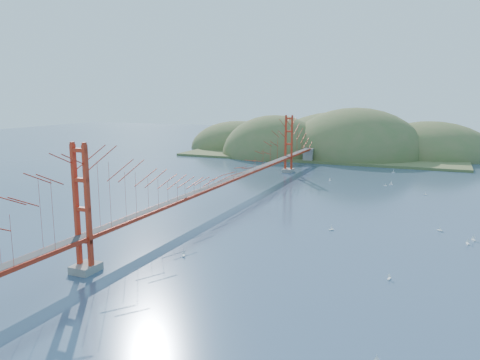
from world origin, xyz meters
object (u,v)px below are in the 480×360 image
at_px(sailboat_1, 468,243).
at_px(sailboat_0, 389,278).
at_px(bridge, 227,155).
at_px(sailboat_2, 440,230).

height_order(sailboat_1, sailboat_0, sailboat_1).
bearing_deg(bridge, sailboat_2, -7.22).
bearing_deg(bridge, sailboat_0, -40.09).
distance_m(sailboat_2, sailboat_0, 17.98).
distance_m(sailboat_2, sailboat_1, 5.02).
distance_m(sailboat_1, sailboat_0, 14.94).
height_order(bridge, sailboat_1, bridge).
xyz_separation_m(sailboat_2, sailboat_1, (2.77, -4.19, 0.00)).
bearing_deg(sailboat_2, sailboat_0, -102.49).
distance_m(bridge, sailboat_1, 33.56).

